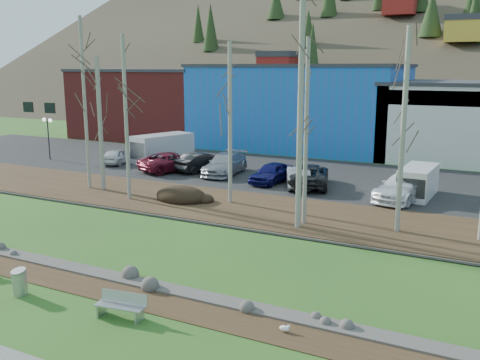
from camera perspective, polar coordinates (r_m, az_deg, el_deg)
The scene contains 32 objects.
ground at distance 19.71m, azimuth -19.42°, elevation -12.83°, with size 200.00×200.00×0.00m, color #2D581F.
dirt_strip at distance 21.05m, azimuth -15.23°, elevation -10.88°, with size 80.00×1.80×0.03m, color #382616.
near_bank_rocks at distance 21.74m, azimuth -13.44°, elevation -10.08°, with size 80.00×0.80×0.50m, color #47423D, non-canonical shape.
river at distance 24.77m, azimuth -7.25°, elevation -7.06°, with size 80.00×8.00×0.90m, color #122230, non-canonical shape.
far_bank_rocks at distance 28.07m, azimuth -2.52°, elevation -4.67°, with size 80.00×0.80×0.46m, color #47423D, non-canonical shape.
far_bank at distance 30.77m, azimuth 0.44°, elevation -3.02°, with size 80.00×7.00×0.15m, color #382616.
parking_lot at distance 40.18m, azimuth 7.19°, elevation 0.45°, with size 80.00×14.00×0.14m, color black.
building_brick at distance 63.39m, azimuth -9.10°, elevation 8.10°, with size 16.32×12.24×7.80m.
building_blue at distance 54.73m, azimuth 6.45°, elevation 7.85°, with size 20.40×12.24×8.30m.
hillside at distance 97.42m, azimuth 20.06°, elevation 16.87°, with size 160.00×72.00×35.00m, color #372F22, non-canonical shape.
bench_intact at distance 18.29m, azimuth -12.55°, elevation -12.94°, with size 1.75×0.74×0.85m.
litter_bin at distance 21.03m, azimuth -22.45°, elevation -10.16°, with size 0.51×0.51×0.89m, color #A9AAAD.
seagull at distance 17.14m, azimuth 4.79°, elevation -15.47°, with size 0.38×0.18×0.27m.
dirt_mound at distance 32.44m, azimuth -6.32°, elevation -1.59°, with size 3.26×2.30×0.64m, color black.
birch_0 at distance 36.26m, azimuth -16.22°, elevation 7.77°, with size 0.22×0.22×11.05m.
birch_1 at distance 35.55m, azimuth -14.70°, elevation 5.76°, with size 0.29×0.29×8.55m.
birch_2 at distance 32.57m, azimuth -12.06°, elevation 6.44°, with size 0.22×0.22×9.78m.
birch_3 at distance 31.01m, azimuth -1.07°, elevation 5.98°, with size 0.23×0.23×9.29m.
birch_4 at distance 26.96m, azimuth 7.07°, elevation 5.01°, with size 0.21×0.21×9.32m.
birch_5 at distance 26.05m, azimuth 6.46°, elevation 7.41°, with size 0.28×0.28×11.70m.
birch_6 at distance 26.49m, azimuth 17.00°, elevation 4.91°, with size 0.25×0.25×9.74m.
street_lamp at distance 49.08m, azimuth -19.83°, elevation 5.34°, with size 1.33×0.62×3.58m.
car_0 at distance 45.60m, azimuth -12.88°, elevation 2.52°, with size 1.51×3.76×1.28m, color silver.
car_1 at distance 41.26m, azimuth -4.09°, elevation 1.96°, with size 1.57×4.49×1.48m, color black.
car_2 at distance 41.58m, azimuth -7.22°, elevation 1.96°, with size 2.43×5.27×1.47m, color maroon.
car_3 at distance 39.96m, azimuth -1.62°, elevation 1.70°, with size 2.15×5.30×1.54m, color #93939A.
car_4 at distance 37.07m, azimuth 3.39°, elevation 0.77°, with size 1.67×4.14×1.41m, color #111151.
car_5 at distance 35.89m, azimuth 6.20°, elevation 0.33°, with size 1.47×4.21×1.39m, color #A6A5A8.
car_6 at distance 36.24m, azimuth 7.37°, elevation 0.52°, with size 2.52×5.46×1.52m, color #242426.
car_7 at distance 33.77m, azimuth 17.07°, elevation -0.71°, with size 2.22×5.45×1.58m, color white.
van_white at distance 34.71m, azimuth 18.39°, elevation -0.22°, with size 1.95×4.32×1.86m.
van_grey at distance 45.83m, azimuth -8.46°, elevation 3.38°, with size 3.63×5.64×2.29m.
Camera 1 is at (13.36, -12.04, 8.05)m, focal length 40.00 mm.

